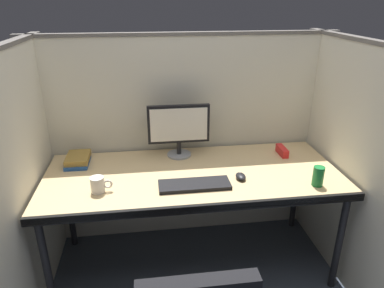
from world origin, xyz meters
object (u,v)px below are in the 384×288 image
at_px(soda_can, 318,176).
at_px(red_stapler, 282,151).
at_px(computer_mouse, 241,176).
at_px(monitor_center, 179,127).
at_px(desk, 193,180).
at_px(keyboard_main, 194,185).
at_px(coffee_mug, 98,185).
at_px(book_stack, 78,160).

distance_m(soda_can, red_stapler, 0.46).
distance_m(computer_mouse, soda_can, 0.46).
bearing_deg(red_stapler, computer_mouse, -140.88).
relative_size(computer_mouse, soda_can, 0.79).
xyz_separation_m(monitor_center, soda_can, (0.78, -0.54, -0.15)).
distance_m(desk, monitor_center, 0.40).
bearing_deg(keyboard_main, desk, 84.47).
relative_size(computer_mouse, coffee_mug, 0.76).
bearing_deg(desk, keyboard_main, -95.53).
relative_size(keyboard_main, computer_mouse, 4.48).
bearing_deg(monitor_center, red_stapler, -6.38).
relative_size(desk, red_stapler, 12.67).
distance_m(monitor_center, coffee_mug, 0.70).
xyz_separation_m(soda_can, red_stapler, (-0.05, 0.46, -0.03)).
bearing_deg(monitor_center, coffee_mug, -139.43).
height_order(coffee_mug, book_stack, coffee_mug).
xyz_separation_m(monitor_center, keyboard_main, (0.05, -0.45, -0.20)).
xyz_separation_m(desk, computer_mouse, (0.28, -0.11, 0.07)).
bearing_deg(soda_can, keyboard_main, 173.32).
xyz_separation_m(desk, coffee_mug, (-0.58, -0.15, 0.10)).
bearing_deg(coffee_mug, red_stapler, 16.02).
relative_size(desk, soda_can, 15.57).
relative_size(desk, coffee_mug, 15.08).
distance_m(coffee_mug, red_stapler, 1.30).
bearing_deg(coffee_mug, desk, 14.93).
xyz_separation_m(monitor_center, red_stapler, (0.74, -0.08, -0.19)).
relative_size(soda_can, book_stack, 0.55).
height_order(soda_can, book_stack, soda_can).
xyz_separation_m(computer_mouse, coffee_mug, (-0.86, -0.04, 0.03)).
bearing_deg(coffee_mug, computer_mouse, 2.79).
xyz_separation_m(keyboard_main, soda_can, (0.74, -0.09, 0.05)).
xyz_separation_m(desk, book_stack, (-0.76, 0.25, 0.08)).
height_order(monitor_center, book_stack, monitor_center).
bearing_deg(keyboard_main, book_stack, 150.83).
bearing_deg(computer_mouse, book_stack, 160.92).
height_order(book_stack, red_stapler, book_stack).
distance_m(soda_can, book_stack, 1.56).
relative_size(soda_can, coffee_mug, 0.97).
height_order(keyboard_main, book_stack, book_stack).
xyz_separation_m(computer_mouse, red_stapler, (0.39, 0.32, 0.01)).
height_order(monitor_center, soda_can, monitor_center).
bearing_deg(computer_mouse, red_stapler, 39.12).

